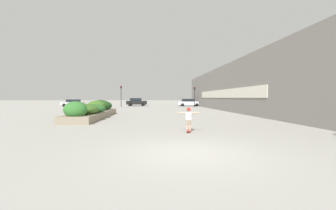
{
  "coord_description": "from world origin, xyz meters",
  "views": [
    {
      "loc": [
        -1.17,
        -6.81,
        1.7
      ],
      "look_at": [
        0.22,
        12.67,
        1.07
      ],
      "focal_mm": 24.0,
      "sensor_mm": 36.0,
      "label": 1
    }
  ],
  "objects": [
    {
      "name": "car_rightmost",
      "position": [
        -4.35,
        39.9,
        0.85
      ],
      "size": [
        4.17,
        2.02,
        1.64
      ],
      "rotation": [
        0.0,
        0.0,
        -1.57
      ],
      "color": "black",
      "rests_on": "ground_plane"
    },
    {
      "name": "car_center_left",
      "position": [
        18.09,
        37.01,
        0.82
      ],
      "size": [
        4.05,
        2.06,
        1.57
      ],
      "rotation": [
        0.0,
        0.0,
        -1.57
      ],
      "color": "slate",
      "rests_on": "ground_plane"
    },
    {
      "name": "skateboard",
      "position": [
        0.62,
        4.04,
        0.07
      ],
      "size": [
        0.34,
        0.67,
        0.09
      ],
      "rotation": [
        0.0,
        0.0,
        -0.21
      ],
      "color": "maroon",
      "rests_on": "ground_plane"
    },
    {
      "name": "traffic_light_left",
      "position": [
        -6.67,
        33.78,
        2.58
      ],
      "size": [
        0.28,
        0.3,
        3.83
      ],
      "color": "black",
      "rests_on": "ground_plane"
    },
    {
      "name": "car_center_right",
      "position": [
        -16.36,
        37.48,
        0.73
      ],
      "size": [
        4.04,
        1.98,
        1.38
      ],
      "rotation": [
        0.0,
        0.0,
        1.57
      ],
      "color": "#BCBCC1",
      "rests_on": "ground_plane"
    },
    {
      "name": "traffic_light_right",
      "position": [
        6.53,
        33.41,
        2.48
      ],
      "size": [
        0.28,
        0.3,
        3.66
      ],
      "color": "black",
      "rests_on": "ground_plane"
    },
    {
      "name": "ground_plane",
      "position": [
        0.0,
        0.0,
        0.0
      ],
      "size": [
        300.0,
        300.0,
        0.0
      ],
      "primitive_type": "plane",
      "color": "#A3A099"
    },
    {
      "name": "skateboarder",
      "position": [
        0.62,
        4.04,
        0.78
      ],
      "size": [
        1.05,
        0.28,
        1.13
      ],
      "rotation": [
        0.0,
        0.0,
        -0.21
      ],
      "color": "tan",
      "rests_on": "skateboard"
    },
    {
      "name": "planter_box",
      "position": [
        -6.16,
        12.72,
        0.64
      ],
      "size": [
        2.38,
        10.88,
        1.49
      ],
      "color": "gray",
      "rests_on": "ground_plane"
    },
    {
      "name": "car_leftmost",
      "position": [
        6.27,
        38.22,
        0.78
      ],
      "size": [
        4.58,
        2.06,
        1.49
      ],
      "rotation": [
        0.0,
        0.0,
        -1.57
      ],
      "color": "silver",
      "rests_on": "ground_plane"
    },
    {
      "name": "building_wall_right",
      "position": [
        8.39,
        21.3,
        2.96
      ],
      "size": [
        0.67,
        47.57,
        5.93
      ],
      "color": "gray",
      "rests_on": "ground_plane"
    }
  ]
}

